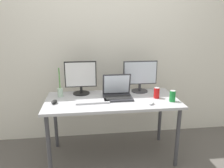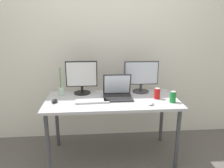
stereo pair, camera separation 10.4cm
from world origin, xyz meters
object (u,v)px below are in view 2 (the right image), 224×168
object	(u,v)px
monitor_center	(141,76)
soda_can_near_keyboard	(173,97)
bamboo_vase	(61,90)
keyboard_main	(92,101)
soda_can_by_laptop	(157,94)
mouse_by_laptop	(54,101)
monitor_left	(82,77)
work_desk	(112,105)
laptop_silver	(118,92)
mouse_by_keyboard	(151,103)

from	to	relation	value
monitor_center	soda_can_near_keyboard	world-z (taller)	monitor_center
monitor_center	bamboo_vase	distance (m)	1.00
keyboard_main	soda_can_by_laptop	bearing A→B (deg)	2.24
mouse_by_laptop	soda_can_by_laptop	size ratio (longest dim) A/B	0.75
soda_can_by_laptop	soda_can_near_keyboard	bearing A→B (deg)	-43.22
monitor_left	soda_can_by_laptop	bearing A→B (deg)	-17.17
monitor_left	keyboard_main	xyz separation A→B (m)	(0.13, -0.32, -0.20)
work_desk	soda_can_by_laptop	xyz separation A→B (m)	(0.52, -0.03, 0.13)
laptop_silver	mouse_by_laptop	world-z (taller)	laptop_silver
keyboard_main	soda_can_by_laptop	distance (m)	0.75
keyboard_main	mouse_by_keyboard	bearing A→B (deg)	-13.56
monitor_center	mouse_by_laptop	distance (m)	1.09
keyboard_main	bamboo_vase	world-z (taller)	bamboo_vase
mouse_by_keyboard	soda_can_near_keyboard	distance (m)	0.27
work_desk	monitor_center	bearing A→B (deg)	32.12
keyboard_main	bamboo_vase	distance (m)	0.45
keyboard_main	soda_can_by_laptop	size ratio (longest dim) A/B	2.95
mouse_by_keyboard	bamboo_vase	size ratio (longest dim) A/B	0.28
mouse_by_keyboard	monitor_left	bearing A→B (deg)	168.52
monitor_center	soda_can_by_laptop	xyz separation A→B (m)	(0.13, -0.27, -0.15)
work_desk	laptop_silver	size ratio (longest dim) A/B	4.58
laptop_silver	work_desk	bearing A→B (deg)	-144.51
laptop_silver	keyboard_main	size ratio (longest dim) A/B	0.89
work_desk	monitor_left	world-z (taller)	monitor_left
mouse_by_laptop	bamboo_vase	size ratio (longest dim) A/B	0.27
mouse_by_keyboard	mouse_by_laptop	xyz separation A→B (m)	(-1.04, 0.15, 0.00)
mouse_by_laptop	soda_can_by_laptop	world-z (taller)	soda_can_by_laptop
laptop_silver	bamboo_vase	world-z (taller)	bamboo_vase
monitor_center	mouse_by_laptop	xyz separation A→B (m)	(-1.03, -0.31, -0.19)
mouse_by_keyboard	soda_can_near_keyboard	world-z (taller)	soda_can_near_keyboard
monitor_left	bamboo_vase	xyz separation A→B (m)	(-0.24, -0.08, -0.14)
soda_can_near_keyboard	bamboo_vase	xyz separation A→B (m)	(-1.26, 0.32, 0.01)
mouse_by_laptop	soda_can_near_keyboard	bearing A→B (deg)	11.32
work_desk	soda_can_near_keyboard	distance (m)	0.69
work_desk	monitor_center	xyz separation A→B (m)	(0.39, 0.24, 0.28)
laptop_silver	mouse_by_laptop	bearing A→B (deg)	-170.76
monitor_left	soda_can_near_keyboard	size ratio (longest dim) A/B	3.21
mouse_by_laptop	bamboo_vase	bearing A→B (deg)	94.88
mouse_by_keyboard	soda_can_near_keyboard	size ratio (longest dim) A/B	0.76
bamboo_vase	mouse_by_keyboard	bearing A→B (deg)	-20.67
bamboo_vase	soda_can_near_keyboard	bearing A→B (deg)	-14.46
soda_can_by_laptop	laptop_silver	bearing A→B (deg)	170.18
mouse_by_keyboard	mouse_by_laptop	bearing A→B (deg)	-168.47
keyboard_main	laptop_silver	bearing A→B (deg)	22.22
mouse_by_keyboard	soda_can_by_laptop	bearing A→B (deg)	76.66
mouse_by_laptop	soda_can_near_keyboard	distance (m)	1.30
soda_can_near_keyboard	soda_can_by_laptop	size ratio (longest dim) A/B	1.00
monitor_left	laptop_silver	bearing A→B (deg)	-24.43
soda_can_by_laptop	mouse_by_laptop	bearing A→B (deg)	-178.16
laptop_silver	keyboard_main	xyz separation A→B (m)	(-0.30, -0.13, -0.05)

